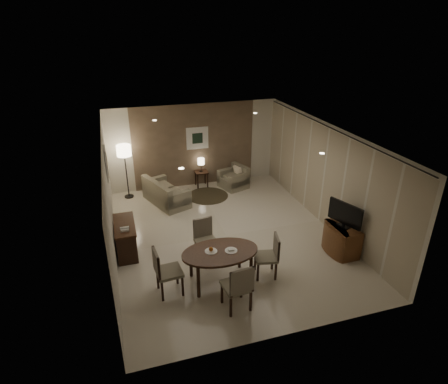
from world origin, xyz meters
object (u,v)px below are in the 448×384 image
object	(u,v)px
chair_left	(169,271)
side_table	(202,179)
dining_table	(220,266)
armchair	(233,177)
console_desk	(126,238)
sofa	(166,191)
chair_near	(236,285)
chair_far	(207,242)
floor_lamp	(126,172)
chair_right	(266,256)
tv_cabinet	(342,239)

from	to	relation	value
chair_left	side_table	xyz separation A→B (m)	(1.89, 5.00, -0.25)
dining_table	armchair	xyz separation A→B (m)	(1.80, 4.57, -0.02)
chair_left	armchair	world-z (taller)	chair_left
console_desk	sofa	world-z (taller)	console_desk
console_desk	sofa	bearing A→B (deg)	60.55
chair_near	chair_far	world-z (taller)	chair_near
console_desk	dining_table	size ratio (longest dim) A/B	0.75
side_table	floor_lamp	xyz separation A→B (m)	(-2.38, -0.14, 0.58)
chair_far	sofa	bearing A→B (deg)	90.24
chair_far	chair_right	distance (m)	1.41
chair_left	sofa	world-z (taller)	chair_left
chair_left	sofa	size ratio (longest dim) A/B	0.65
dining_table	sofa	size ratio (longest dim) A/B	1.01
chair_left	side_table	bearing A→B (deg)	-25.74
console_desk	side_table	size ratio (longest dim) A/B	2.28
armchair	tv_cabinet	bearing A→B (deg)	-2.88
tv_cabinet	chair_far	distance (m)	3.21
chair_far	floor_lamp	bearing A→B (deg)	103.41
floor_lamp	chair_near	bearing A→B (deg)	-73.91
side_table	floor_lamp	size ratio (longest dim) A/B	0.31
console_desk	tv_cabinet	world-z (taller)	console_desk
tv_cabinet	armchair	distance (m)	4.53
chair_far	armchair	bearing A→B (deg)	56.26
floor_lamp	console_desk	bearing A→B (deg)	-94.75
console_desk	sofa	distance (m)	2.71
sofa	armchair	distance (m)	2.34
console_desk	chair_far	size ratio (longest dim) A/B	1.22
sofa	console_desk	bearing A→B (deg)	129.36
chair_right	sofa	bearing A→B (deg)	-147.84
chair_near	chair_left	size ratio (longest dim) A/B	1.00
chair_near	armchair	distance (m)	5.68
console_desk	chair_right	xyz separation A→B (m)	(2.81, -1.80, 0.10)
armchair	side_table	bearing A→B (deg)	-130.97
sofa	chair_right	bearing A→B (deg)	178.42
chair_right	sofa	distance (m)	4.41
dining_table	console_desk	bearing A→B (deg)	136.54
chair_right	armchair	bearing A→B (deg)	-177.32
chair_right	armchair	world-z (taller)	chair_right
chair_left	sofa	xyz separation A→B (m)	(0.58, 4.12, -0.14)
chair_near	chair_right	xyz separation A→B (m)	(0.92, 0.76, -0.04)
tv_cabinet	floor_lamp	world-z (taller)	floor_lamp
tv_cabinet	chair_left	distance (m)	4.15
dining_table	side_table	size ratio (longest dim) A/B	3.04
chair_far	chair_right	size ratio (longest dim) A/B	1.03
console_desk	armchair	bearing A→B (deg)	38.22
armchair	chair_left	bearing A→B (deg)	-51.08
chair_left	side_table	size ratio (longest dim) A/B	1.95
chair_far	armchair	distance (m)	4.18
console_desk	chair_left	xyz separation A→B (m)	(0.75, -1.76, 0.14)
sofa	floor_lamp	bearing A→B (deg)	34.03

